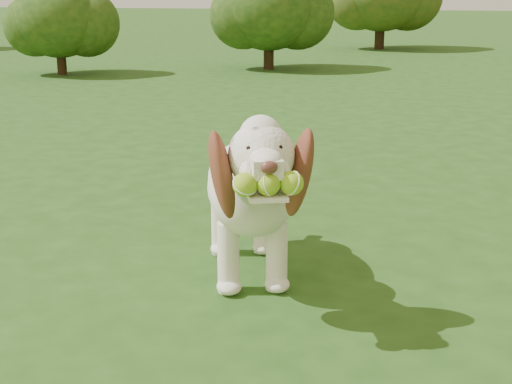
# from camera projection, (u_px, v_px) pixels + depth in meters

# --- Properties ---
(ground) EXTENTS (80.00, 80.00, 0.00)m
(ground) POSITION_uv_depth(u_px,v_px,m) (146.00, 299.00, 3.17)
(ground) COLOR #224413
(ground) RESTS_ON ground
(dog) EXTENTS (0.74, 1.29, 0.86)m
(dog) POSITION_uv_depth(u_px,v_px,m) (249.00, 186.00, 3.27)
(dog) COLOR white
(dog) RESTS_ON ground
(shrub_a) EXTENTS (1.40, 1.40, 1.45)m
(shrub_a) POSITION_uv_depth(u_px,v_px,m) (58.00, 19.00, 10.93)
(shrub_a) COLOR #382314
(shrub_a) RESTS_ON ground
(shrub_b) EXTENTS (1.64, 1.64, 1.70)m
(shrub_b) POSITION_uv_depth(u_px,v_px,m) (269.00, 8.00, 11.62)
(shrub_b) COLOR #382314
(shrub_b) RESTS_ON ground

